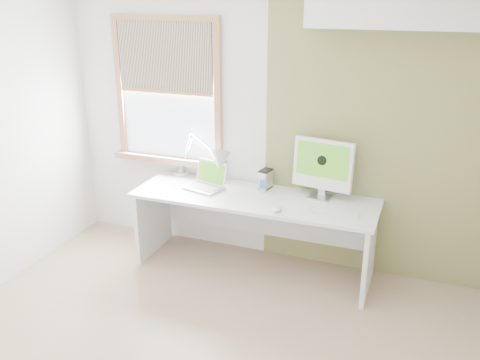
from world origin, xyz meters
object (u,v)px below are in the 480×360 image
at_px(desk_lamp, 212,161).
at_px(external_drive, 265,179).
at_px(desk, 256,214).
at_px(imac, 323,166).
at_px(laptop, 207,182).

distance_m(desk_lamp, external_drive, 0.54).
height_order(desk, external_drive, external_drive).
distance_m(desk, imac, 0.76).
distance_m(desk, desk_lamp, 0.65).
distance_m(desk_lamp, imac, 1.05).
relative_size(desk_lamp, laptop, 1.82).
bearing_deg(imac, laptop, -172.15).
bearing_deg(imac, desk, -166.11).
bearing_deg(desk_lamp, external_drive, 6.47).
xyz_separation_m(desk_lamp, external_drive, (0.51, 0.06, -0.14)).
height_order(desk, desk_lamp, desk_lamp).
xyz_separation_m(desk, external_drive, (0.03, 0.17, 0.29)).
height_order(laptop, external_drive, laptop).
relative_size(external_drive, imac, 0.34).
relative_size(desk, imac, 4.03).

